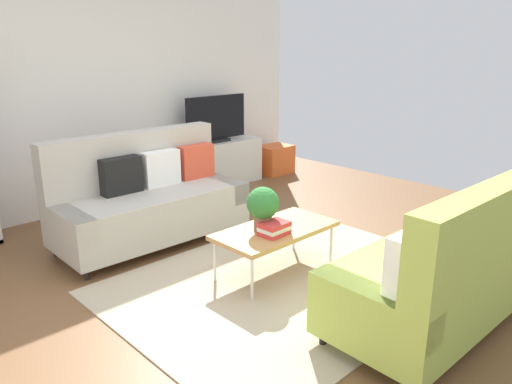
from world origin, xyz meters
name	(u,v)px	position (x,y,z in m)	size (l,w,h in m)	color
ground_plane	(252,276)	(0.00, 0.00, 0.00)	(7.68, 7.68, 0.00)	brown
wall_far	(90,88)	(0.00, 2.80, 1.45)	(6.40, 0.12, 2.90)	white
area_rug	(288,281)	(0.15, -0.29, 0.01)	(2.90, 2.20, 0.01)	tan
couch_beige	(148,198)	(-0.19, 1.33, 0.45)	(1.91, 0.87, 1.10)	#B2ADA3
couch_green	(449,267)	(0.48, -1.51, 0.44)	(1.92, 0.88, 1.10)	#A3BC4C
coffee_table	(276,231)	(0.20, -0.09, 0.39)	(1.10, 0.56, 0.42)	#B7844C
tv_console	(216,164)	(1.62, 2.46, 0.32)	(1.40, 0.44, 0.64)	silver
tv	(216,119)	(1.62, 2.44, 0.95)	(1.00, 0.20, 0.64)	black
storage_trunk	(275,160)	(2.72, 2.36, 0.22)	(0.52, 0.40, 0.44)	orange
potted_plant	(263,206)	(0.08, -0.05, 0.64)	(0.28, 0.28, 0.39)	brown
table_book_0	(274,233)	(0.08, -0.19, 0.44)	(0.24, 0.18, 0.04)	red
table_book_1	(274,228)	(0.08, -0.19, 0.48)	(0.24, 0.18, 0.03)	silver
table_book_2	(274,224)	(0.08, -0.19, 0.51)	(0.24, 0.18, 0.04)	red
vase_0	(179,140)	(1.04, 2.51, 0.74)	(0.12, 0.12, 0.19)	#4C72B2
bottle_0	(194,137)	(1.22, 2.42, 0.75)	(0.05, 0.05, 0.23)	orange
bottle_1	(200,137)	(1.32, 2.42, 0.75)	(0.06, 0.06, 0.22)	purple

